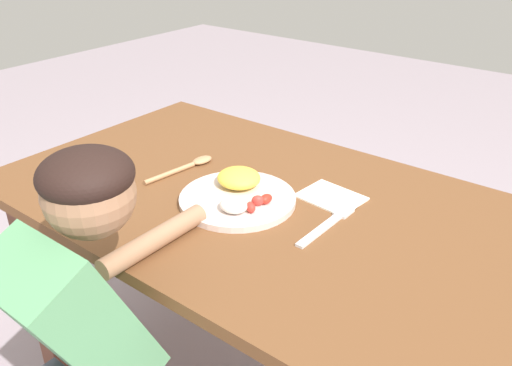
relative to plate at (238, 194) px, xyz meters
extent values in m
cube|color=brown|center=(0.10, 0.04, -0.03)|extent=(1.35, 0.73, 0.03)
cube|color=brown|center=(-0.49, -0.24, -0.37)|extent=(0.07, 0.07, 0.66)
cube|color=brown|center=(-0.49, 0.32, -0.37)|extent=(0.07, 0.07, 0.66)
cylinder|color=beige|center=(0.00, -0.01, -0.01)|extent=(0.26, 0.26, 0.01)
ellipsoid|color=yellow|center=(-0.03, 0.03, 0.02)|extent=(0.10, 0.10, 0.04)
ellipsoid|color=red|center=(0.07, -0.04, 0.01)|extent=(0.03, 0.03, 0.02)
ellipsoid|color=red|center=(0.06, -0.01, 0.01)|extent=(0.03, 0.03, 0.02)
ellipsoid|color=red|center=(0.07, 0.01, 0.01)|extent=(0.03, 0.03, 0.02)
ellipsoid|color=white|center=(0.04, -0.06, 0.01)|extent=(0.06, 0.05, 0.03)
cube|color=silver|center=(0.21, 0.00, -0.01)|extent=(0.02, 0.14, 0.01)
cube|color=silver|center=(0.21, 0.09, -0.01)|extent=(0.03, 0.04, 0.01)
cylinder|color=silver|center=(0.22, 0.13, -0.01)|extent=(0.00, 0.04, 0.00)
cylinder|color=silver|center=(0.21, 0.13, -0.01)|extent=(0.00, 0.04, 0.00)
cylinder|color=silver|center=(0.20, 0.13, -0.01)|extent=(0.00, 0.04, 0.00)
cylinder|color=tan|center=(-0.21, -0.01, -0.01)|extent=(0.03, 0.15, 0.01)
ellipsoid|color=tan|center=(-0.20, 0.09, -0.01)|extent=(0.04, 0.06, 0.02)
cube|color=#599966|center=(-0.01, -0.43, -0.06)|extent=(0.19, 0.24, 0.34)
sphere|color=#9E7051|center=(-0.01, -0.36, 0.16)|extent=(0.15, 0.15, 0.15)
ellipsoid|color=black|center=(-0.01, -0.36, 0.19)|extent=(0.15, 0.15, 0.08)
cylinder|color=#9E7051|center=(-0.01, -0.24, 0.00)|extent=(0.04, 0.24, 0.04)
cube|color=white|center=(0.16, 0.14, -0.01)|extent=(0.14, 0.12, 0.00)
camera|label=1|loc=(0.66, -0.78, 0.56)|focal=36.96mm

